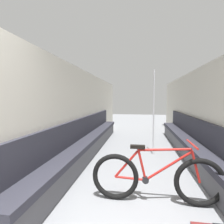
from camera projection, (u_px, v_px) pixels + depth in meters
name	position (u px, v px, depth m)	size (l,w,h in m)	color
wall_left	(81.00, 112.00, 4.58)	(0.10, 10.14, 2.17)	beige
wall_right	(201.00, 113.00, 4.12)	(0.10, 10.14, 2.17)	beige
bench_seat_row_left	(88.00, 142.00, 4.45)	(0.40, 6.01, 0.94)	#4C4C51
bench_seat_row_right	(192.00, 146.00, 4.06)	(0.40, 6.01, 0.94)	#4C4C51
bicycle	(156.00, 178.00, 2.36)	(1.77, 0.46, 0.84)	black
grab_pole_near	(154.00, 113.00, 4.43)	(0.08, 0.08, 2.15)	gray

